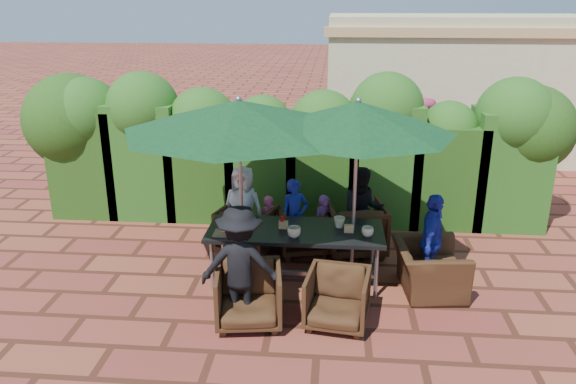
# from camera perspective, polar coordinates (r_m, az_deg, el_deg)

# --- Properties ---
(ground) EXTENTS (80.00, 80.00, 0.00)m
(ground) POSITION_cam_1_polar(r_m,az_deg,el_deg) (7.62, -0.86, -8.91)
(ground) COLOR brown
(ground) RESTS_ON ground
(dining_table) EXTENTS (2.27, 0.90, 0.75)m
(dining_table) POSITION_cam_1_polar(r_m,az_deg,el_deg) (7.30, 0.76, -4.35)
(dining_table) COLOR black
(dining_table) RESTS_ON ground
(umbrella_left) EXTENTS (2.92, 2.92, 2.46)m
(umbrella_left) POSITION_cam_1_polar(r_m,az_deg,el_deg) (6.94, -5.02, 7.71)
(umbrella_left) COLOR gray
(umbrella_left) RESTS_ON ground
(umbrella_right) EXTENTS (2.42, 2.42, 2.46)m
(umbrella_right) POSITION_cam_1_polar(r_m,az_deg,el_deg) (6.88, 7.10, 7.50)
(umbrella_right) COLOR gray
(umbrella_right) RESTS_ON ground
(chair_far_left) EXTENTS (0.92, 0.89, 0.78)m
(chair_far_left) POSITION_cam_1_polar(r_m,az_deg,el_deg) (8.28, -4.17, -3.58)
(chair_far_left) COLOR black
(chair_far_left) RESTS_ON ground
(chair_far_mid) EXTENTS (0.82, 0.79, 0.71)m
(chair_far_mid) POSITION_cam_1_polar(r_m,az_deg,el_deg) (8.28, 1.51, -3.81)
(chair_far_mid) COLOR black
(chair_far_mid) RESTS_ON ground
(chair_far_right) EXTENTS (0.94, 0.90, 0.84)m
(chair_far_right) POSITION_cam_1_polar(r_m,az_deg,el_deg) (8.30, 6.91, -3.40)
(chair_far_right) COLOR black
(chair_far_right) RESTS_ON ground
(chair_near_left) EXTENTS (0.83, 0.79, 0.76)m
(chair_near_left) POSITION_cam_1_polar(r_m,az_deg,el_deg) (6.55, -4.00, -10.19)
(chair_near_left) COLOR black
(chair_near_left) RESTS_ON ground
(chair_near_right) EXTENTS (0.78, 0.75, 0.72)m
(chair_near_right) POSITION_cam_1_polar(r_m,az_deg,el_deg) (6.54, 5.04, -10.49)
(chair_near_right) COLOR black
(chair_near_right) RESTS_ON ground
(chair_end_right) EXTENTS (0.71, 1.01, 0.83)m
(chair_end_right) POSITION_cam_1_polar(r_m,az_deg,el_deg) (7.40, 14.20, -6.81)
(chair_end_right) COLOR black
(chair_end_right) RESTS_ON ground
(adult_far_left) EXTENTS (0.70, 0.51, 1.29)m
(adult_far_left) POSITION_cam_1_polar(r_m,az_deg,el_deg) (8.29, -4.57, -1.68)
(adult_far_left) COLOR silver
(adult_far_left) RESTS_ON ground
(adult_far_mid) EXTENTS (0.51, 0.47, 1.13)m
(adult_far_mid) POSITION_cam_1_polar(r_m,az_deg,el_deg) (8.17, 0.69, -2.52)
(adult_far_mid) COLOR #1D29A1
(adult_far_mid) RESTS_ON ground
(adult_far_right) EXTENTS (0.65, 0.42, 1.31)m
(adult_far_right) POSITION_cam_1_polar(r_m,az_deg,el_deg) (8.19, 7.60, -1.97)
(adult_far_right) COLOR black
(adult_far_right) RESTS_ON ground
(adult_near_left) EXTENTS (0.92, 0.45, 1.42)m
(adult_near_left) POSITION_cam_1_polar(r_m,az_deg,el_deg) (6.44, -4.87, -7.42)
(adult_near_left) COLOR black
(adult_near_left) RESTS_ON ground
(adult_end_right) EXTENTS (0.56, 0.82, 1.27)m
(adult_end_right) POSITION_cam_1_polar(r_m,az_deg,el_deg) (7.42, 14.38, -4.90)
(adult_end_right) COLOR #1D29A1
(adult_end_right) RESTS_ON ground
(child_left) EXTENTS (0.37, 0.34, 0.82)m
(child_left) POSITION_cam_1_polar(r_m,az_deg,el_deg) (8.37, -1.88, -3.12)
(child_left) COLOR #EF5492
(child_left) RESTS_ON ground
(child_right) EXTENTS (0.39, 0.35, 0.88)m
(child_right) POSITION_cam_1_polar(r_m,az_deg,el_deg) (8.26, 3.73, -3.26)
(child_right) COLOR #874698
(child_right) RESTS_ON ground
(pedestrian_a) EXTENTS (1.61, 1.26, 1.65)m
(pedestrian_a) POSITION_cam_1_polar(r_m,az_deg,el_deg) (11.28, 10.40, 4.69)
(pedestrian_a) COLOR green
(pedestrian_a) RESTS_ON ground
(pedestrian_b) EXTENTS (0.88, 0.59, 1.74)m
(pedestrian_b) POSITION_cam_1_polar(r_m,az_deg,el_deg) (11.56, 13.45, 5.06)
(pedestrian_b) COLOR #EF5492
(pedestrian_b) RESTS_ON ground
(pedestrian_c) EXTENTS (1.11, 0.70, 1.61)m
(pedestrian_c) POSITION_cam_1_polar(r_m,az_deg,el_deg) (11.61, 19.00, 4.27)
(pedestrian_c) COLOR gray
(pedestrian_c) RESTS_ON ground
(cup_a) EXTENTS (0.14, 0.14, 0.11)m
(cup_a) POSITION_cam_1_polar(r_m,az_deg,el_deg) (7.22, -6.44, -3.61)
(cup_a) COLOR beige
(cup_a) RESTS_ON dining_table
(cup_b) EXTENTS (0.13, 0.13, 0.13)m
(cup_b) POSITION_cam_1_polar(r_m,az_deg,el_deg) (7.45, -4.05, -2.72)
(cup_b) COLOR beige
(cup_b) RESTS_ON dining_table
(cup_c) EXTENTS (0.17, 0.17, 0.14)m
(cup_c) POSITION_cam_1_polar(r_m,az_deg,el_deg) (7.01, 0.62, -4.09)
(cup_c) COLOR beige
(cup_c) RESTS_ON dining_table
(cup_d) EXTENTS (0.15, 0.15, 0.14)m
(cup_d) POSITION_cam_1_polar(r_m,az_deg,el_deg) (7.33, 5.24, -3.08)
(cup_d) COLOR beige
(cup_d) RESTS_ON dining_table
(cup_e) EXTENTS (0.15, 0.15, 0.12)m
(cup_e) POSITION_cam_1_polar(r_m,az_deg,el_deg) (7.11, 8.08, -4.00)
(cup_e) COLOR beige
(cup_e) RESTS_ON dining_table
(ketchup_bottle) EXTENTS (0.04, 0.04, 0.17)m
(ketchup_bottle) POSITION_cam_1_polar(r_m,az_deg,el_deg) (7.26, -0.63, -3.10)
(ketchup_bottle) COLOR #B20C0A
(ketchup_bottle) RESTS_ON dining_table
(sauce_bottle) EXTENTS (0.04, 0.04, 0.17)m
(sauce_bottle) POSITION_cam_1_polar(r_m,az_deg,el_deg) (7.35, -0.35, -2.82)
(sauce_bottle) COLOR #4C230C
(sauce_bottle) RESTS_ON dining_table
(serving_tray) EXTENTS (0.35, 0.25, 0.02)m
(serving_tray) POSITION_cam_1_polar(r_m,az_deg,el_deg) (7.17, -6.15, -4.18)
(serving_tray) COLOR #956848
(serving_tray) RESTS_ON dining_table
(number_block_left) EXTENTS (0.12, 0.06, 0.10)m
(number_block_left) POSITION_cam_1_polar(r_m,az_deg,el_deg) (7.28, -0.47, -3.35)
(number_block_left) COLOR tan
(number_block_left) RESTS_ON dining_table
(number_block_right) EXTENTS (0.12, 0.06, 0.10)m
(number_block_right) POSITION_cam_1_polar(r_m,az_deg,el_deg) (7.20, 6.21, -3.72)
(number_block_right) COLOR tan
(number_block_right) RESTS_ON dining_table
(hedge_wall) EXTENTS (9.10, 1.60, 2.49)m
(hedge_wall) POSITION_cam_1_polar(r_m,az_deg,el_deg) (9.33, -0.74, 5.20)
(hedge_wall) COLOR #15370F
(hedge_wall) RESTS_ON ground
(building) EXTENTS (6.20, 3.08, 3.20)m
(building) POSITION_cam_1_polar(r_m,az_deg,el_deg) (14.11, 16.62, 10.33)
(building) COLOR beige
(building) RESTS_ON ground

